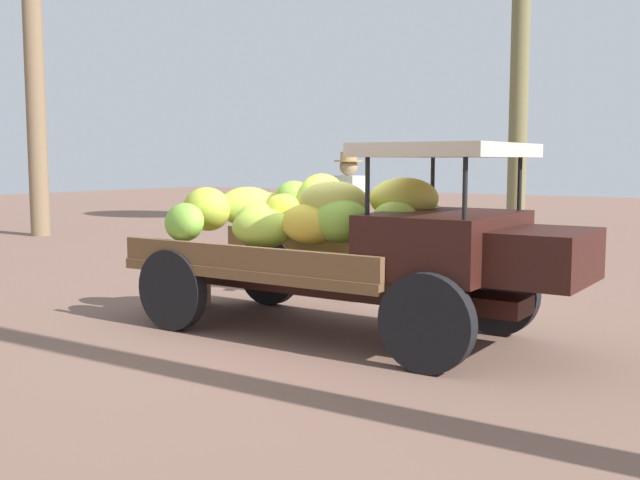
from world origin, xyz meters
The scene contains 5 objects.
ground_plane centered at (0.00, 0.00, 0.00)m, with size 60.00×60.00×0.00m, color brown.
truck centered at (0.07, -0.06, 0.96)m, with size 4.50×1.84×1.85m.
farmer centered at (-1.01, 1.52, 1.03)m, with size 0.54×0.50×1.80m.
wooden_crate centered at (-2.37, 0.12, 0.19)m, with size 0.49×0.41×0.38m, color olive.
loose_banana_bunch centered at (-2.23, 2.07, 0.19)m, with size 0.50×0.39×0.37m, color #B0C036.
Camera 1 is at (3.73, -6.20, 1.70)m, focal length 42.10 mm.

